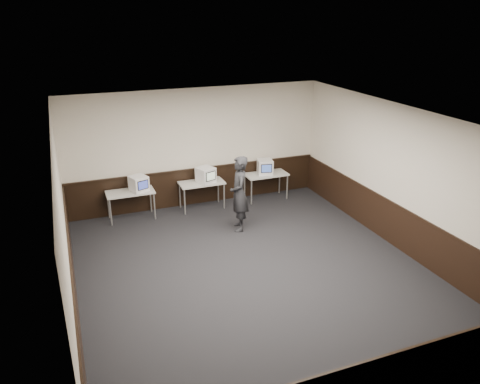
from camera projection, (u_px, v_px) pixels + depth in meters
name	position (u px, v px, depth m)	size (l,w,h in m)	color
floor	(253.00, 272.00, 9.69)	(8.00, 8.00, 0.00)	black
ceiling	(255.00, 120.00, 8.52)	(8.00, 8.00, 0.00)	white
back_wall	(196.00, 148.00, 12.57)	(7.00, 7.00, 0.00)	beige
front_wall	(383.00, 319.00, 5.63)	(7.00, 7.00, 0.00)	beige
left_wall	(64.00, 229.00, 7.92)	(8.00, 8.00, 0.00)	beige
right_wall	(400.00, 179.00, 10.28)	(8.00, 8.00, 0.00)	beige
wainscot_back	(198.00, 186.00, 12.96)	(6.98, 0.04, 1.00)	black
wainscot_left	(74.00, 285.00, 8.33)	(0.04, 7.98, 1.00)	black
wainscot_right	(394.00, 224.00, 10.68)	(0.04, 7.98, 1.00)	black
wainscot_rail	(197.00, 169.00, 12.75)	(6.98, 0.06, 0.04)	black
desk_left	(130.00, 194.00, 11.92)	(1.20, 0.60, 0.75)	beige
desk_center	(202.00, 185.00, 12.56)	(1.20, 0.60, 0.75)	beige
desk_right	(266.00, 176.00, 13.20)	(1.20, 0.60, 0.75)	beige
emac_left	(139.00, 184.00, 11.86)	(0.52, 0.53, 0.40)	white
emac_center	(206.00, 175.00, 12.45)	(0.54, 0.55, 0.42)	white
emac_right	(265.00, 167.00, 13.10)	(0.50, 0.51, 0.41)	white
person	(239.00, 194.00, 11.25)	(0.68, 0.45, 1.86)	black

